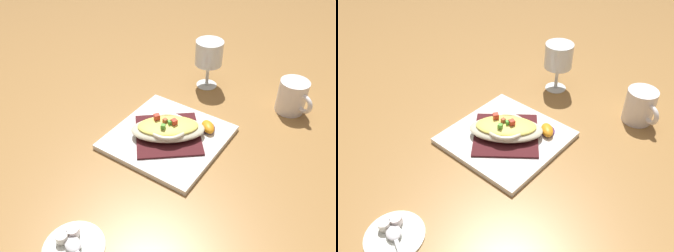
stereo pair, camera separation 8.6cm
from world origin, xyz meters
TOP-DOWN VIEW (x-y plane):
  - ground_plane at (0.00, 0.00)m, footprint 2.60×2.60m
  - square_plate at (0.00, 0.00)m, footprint 0.27×0.27m
  - folded_napkin at (0.00, 0.00)m, footprint 0.23×0.23m
  - gratin_dish at (-0.00, -0.00)m, footprint 0.21×0.18m
  - orange_garnish at (0.08, 0.07)m, footprint 0.06×0.06m
  - coffee_mug at (0.22, 0.28)m, footprint 0.10×0.08m
  - stemmed_glass at (-0.03, 0.28)m, footprint 0.08×0.08m
  - creamer_saucer at (0.01, -0.35)m, footprint 0.12×0.12m
  - spoon at (0.02, -0.35)m, footprint 0.10×0.06m
  - creamer_cup_0 at (-0.01, -0.33)m, footprint 0.02×0.02m
  - creamer_cup_1 at (-0.01, -0.35)m, footprint 0.02×0.02m

SIDE VIEW (x-z plane):
  - ground_plane at x=0.00m, z-range 0.00..0.00m
  - creamer_saucer at x=0.01m, z-range 0.00..0.01m
  - square_plate at x=0.00m, z-range 0.00..0.01m
  - spoon at x=0.02m, z-range 0.01..0.02m
  - folded_napkin at x=0.00m, z-range 0.01..0.02m
  - creamer_cup_0 at x=-0.01m, z-range 0.01..0.02m
  - creamer_cup_1 at x=-0.01m, z-range 0.01..0.02m
  - orange_garnish at x=0.08m, z-range 0.01..0.03m
  - gratin_dish at x=0.00m, z-range 0.01..0.06m
  - coffee_mug at x=0.22m, z-range 0.00..0.09m
  - stemmed_glass at x=-0.03m, z-range 0.03..0.17m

